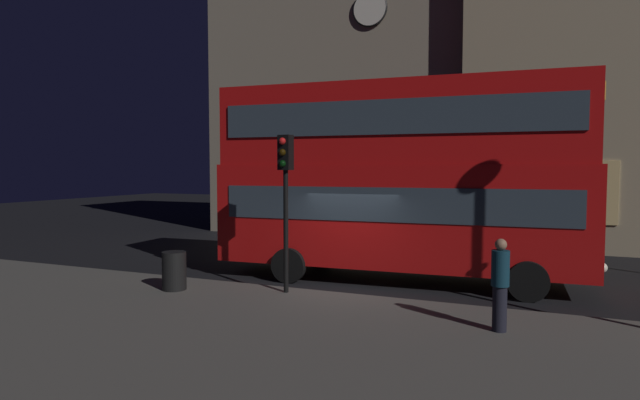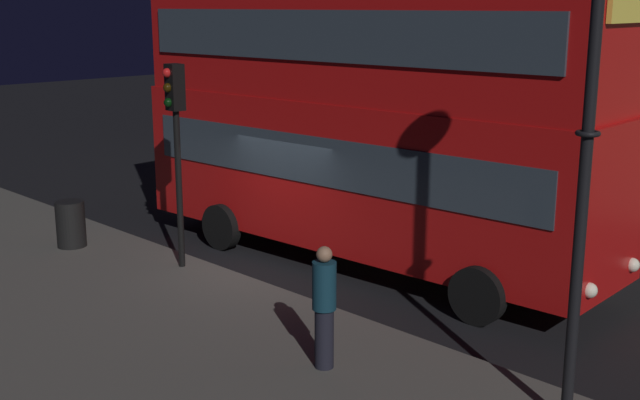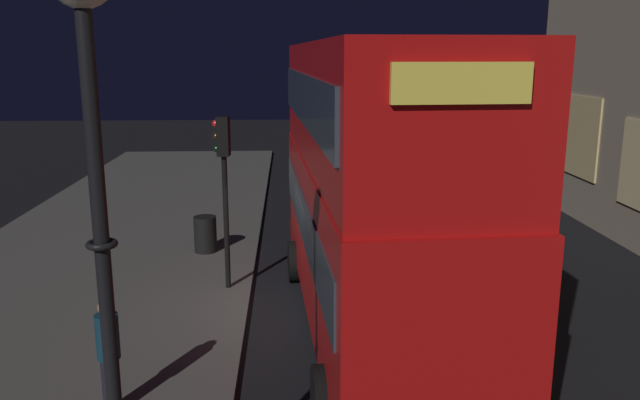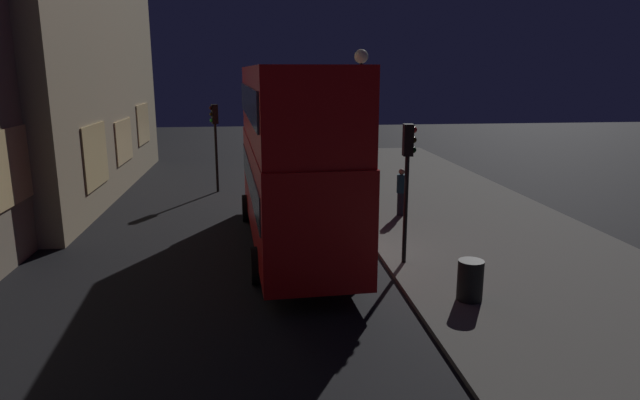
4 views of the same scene
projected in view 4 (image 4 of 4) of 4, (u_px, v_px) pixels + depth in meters
ground_plane at (350, 255)px, 16.53m from camera, size 80.00×80.00×0.00m
sidewalk_slab at (502, 247)px, 17.05m from camera, size 44.00×7.88×0.12m
double_decker_bus at (292, 150)px, 16.50m from camera, size 10.31×3.27×5.48m
traffic_light_near_kerb at (408, 164)px, 14.91m from camera, size 0.34×0.37×3.86m
traffic_light_far_side at (215, 129)px, 24.54m from camera, size 0.37×0.39×3.92m
street_lamp at (361, 86)px, 22.47m from camera, size 0.57×0.57×6.09m
pedestrian at (401, 191)px, 20.40m from camera, size 0.33×0.33×1.75m
litter_bin at (470, 280)px, 12.89m from camera, size 0.60×0.60×0.96m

